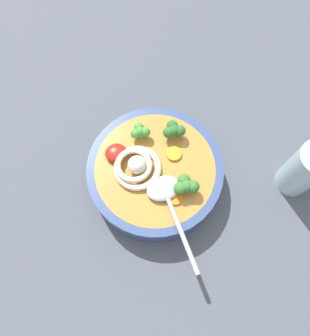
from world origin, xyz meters
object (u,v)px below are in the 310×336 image
Objects in this scene: soup_bowl at (155,173)px; drinking_glass at (304,170)px; noodle_pile at (136,166)px; soup_spoon at (167,196)px.

drinking_glass reaches higher than soup_bowl.
noodle_pile reaches higher than soup_spoon.
soup_bowl is at bearing -19.96° from drinking_glass.
soup_bowl is 5.15cm from noodle_pile.
noodle_pile is (3.11, -0.91, 4.00)cm from soup_bowl.
noodle_pile is at bearing -16.23° from soup_bowl.
noodle_pile is at bearing -19.55° from drinking_glass.
noodle_pile is 0.53× the size of soup_spoon.
soup_spoon reaches higher than soup_bowl.
drinking_glass is at bearing 160.04° from soup_bowl.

